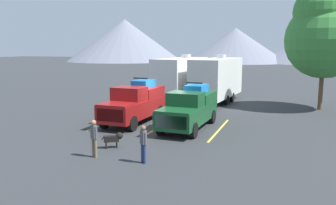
{
  "coord_description": "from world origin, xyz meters",
  "views": [
    {
      "loc": [
        7.01,
        -18.88,
        4.55
      ],
      "look_at": [
        0.0,
        0.52,
        1.2
      ],
      "focal_mm": 36.59,
      "sensor_mm": 36.0,
      "label": 1
    }
  ],
  "objects_px": {
    "camper_trailer_b": "(217,78)",
    "person_a": "(94,136)",
    "dog": "(114,138)",
    "person_b": "(143,141)",
    "pickup_truck_b": "(190,108)",
    "camper_trailer_a": "(181,77)",
    "pickup_truck_a": "(135,103)"
  },
  "relations": [
    {
      "from": "camper_trailer_a",
      "to": "camper_trailer_b",
      "type": "relative_size",
      "value": 0.98
    },
    {
      "from": "pickup_truck_b",
      "to": "dog",
      "type": "distance_m",
      "value": 5.44
    },
    {
      "from": "camper_trailer_b",
      "to": "person_b",
      "type": "xyz_separation_m",
      "value": [
        0.43,
        -15.93,
        -1.18
      ]
    },
    {
      "from": "person_a",
      "to": "dog",
      "type": "xyz_separation_m",
      "value": [
        0.14,
        1.46,
        -0.45
      ]
    },
    {
      "from": "pickup_truck_a",
      "to": "camper_trailer_b",
      "type": "bearing_deg",
      "value": 71.62
    },
    {
      "from": "camper_trailer_a",
      "to": "camper_trailer_b",
      "type": "height_order",
      "value": "camper_trailer_a"
    },
    {
      "from": "camper_trailer_a",
      "to": "person_b",
      "type": "bearing_deg",
      "value": -77.53
    },
    {
      "from": "camper_trailer_a",
      "to": "camper_trailer_b",
      "type": "xyz_separation_m",
      "value": [
        3.09,
        0.03,
        -0.0
      ]
    },
    {
      "from": "pickup_truck_b",
      "to": "camper_trailer_b",
      "type": "relative_size",
      "value": 0.65
    },
    {
      "from": "pickup_truck_b",
      "to": "camper_trailer_b",
      "type": "distance_m",
      "value": 9.57
    },
    {
      "from": "camper_trailer_b",
      "to": "person_a",
      "type": "bearing_deg",
      "value": -96.44
    },
    {
      "from": "camper_trailer_b",
      "to": "person_b",
      "type": "relative_size",
      "value": 5.56
    },
    {
      "from": "pickup_truck_a",
      "to": "pickup_truck_b",
      "type": "xyz_separation_m",
      "value": [
        3.52,
        -0.25,
        -0.07
      ]
    },
    {
      "from": "dog",
      "to": "pickup_truck_a",
      "type": "bearing_deg",
      "value": 105.18
    },
    {
      "from": "pickup_truck_a",
      "to": "dog",
      "type": "relative_size",
      "value": 6.38
    },
    {
      "from": "person_a",
      "to": "person_b",
      "type": "xyz_separation_m",
      "value": [
        2.23,
        0.02,
        -0.03
      ]
    },
    {
      "from": "camper_trailer_b",
      "to": "person_b",
      "type": "height_order",
      "value": "camper_trailer_b"
    },
    {
      "from": "person_a",
      "to": "dog",
      "type": "bearing_deg",
      "value": 84.64
    },
    {
      "from": "pickup_truck_b",
      "to": "dog",
      "type": "xyz_separation_m",
      "value": [
        -2.1,
        -4.97,
        -0.69
      ]
    },
    {
      "from": "camper_trailer_a",
      "to": "camper_trailer_b",
      "type": "distance_m",
      "value": 3.09
    },
    {
      "from": "pickup_truck_b",
      "to": "person_b",
      "type": "height_order",
      "value": "pickup_truck_b"
    },
    {
      "from": "pickup_truck_b",
      "to": "person_a",
      "type": "relative_size",
      "value": 3.5
    },
    {
      "from": "camper_trailer_b",
      "to": "dog",
      "type": "bearing_deg",
      "value": -96.55
    },
    {
      "from": "person_b",
      "to": "pickup_truck_a",
      "type": "bearing_deg",
      "value": 117.76
    },
    {
      "from": "dog",
      "to": "pickup_truck_b",
      "type": "bearing_deg",
      "value": 67.09
    },
    {
      "from": "camper_trailer_a",
      "to": "person_a",
      "type": "distance_m",
      "value": 16.01
    },
    {
      "from": "pickup_truck_a",
      "to": "person_a",
      "type": "height_order",
      "value": "pickup_truck_a"
    },
    {
      "from": "person_b",
      "to": "camper_trailer_a",
      "type": "bearing_deg",
      "value": 102.47
    },
    {
      "from": "pickup_truck_b",
      "to": "camper_trailer_b",
      "type": "height_order",
      "value": "camper_trailer_b"
    },
    {
      "from": "pickup_truck_a",
      "to": "person_b",
      "type": "distance_m",
      "value": 7.53
    },
    {
      "from": "pickup_truck_b",
      "to": "camper_trailer_b",
      "type": "xyz_separation_m",
      "value": [
        -0.44,
        9.51,
        0.91
      ]
    },
    {
      "from": "camper_trailer_a",
      "to": "dog",
      "type": "bearing_deg",
      "value": -84.36
    }
  ]
}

